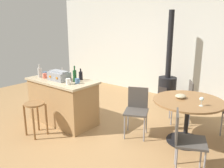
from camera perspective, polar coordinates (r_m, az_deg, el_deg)
The scene contains 21 objects.
ground_plane at distance 4.51m, azimuth -2.82°, elevation -11.43°, with size 8.80×8.80×0.00m, color #A37A4C.
back_wall at distance 6.49m, azimuth 14.09°, elevation 8.74°, with size 8.00×0.10×2.70m, color beige.
kitchen_island at distance 4.87m, azimuth -11.82°, elevation -4.02°, with size 1.44×0.73×0.89m.
wooden_stool at distance 4.43m, azimuth -18.10°, elevation -6.23°, with size 0.35×0.35×0.61m.
dining_table at distance 4.13m, azimuth 17.77°, elevation -5.96°, with size 1.14×1.14×0.75m.
folding_chair_near at distance 4.92m, azimuth 16.99°, elevation -3.39°, with size 0.55×0.55×0.86m.
folding_chair_far at distance 4.25m, azimuth 6.01°, elevation -5.78°, with size 0.53×0.53×0.86m.
folding_chair_left at distance 3.32m, azimuth 17.30°, elevation -12.35°, with size 0.53×0.53×0.87m.
wood_stove at distance 5.97m, azimuth 13.23°, elevation 0.35°, with size 0.44×0.45×2.26m.
toolbox at distance 4.69m, azimuth -12.65°, elevation 1.96°, with size 0.40×0.28×0.19m.
bottle_0 at distance 4.65m, azimuth -7.56°, elevation 2.06°, with size 0.07×0.07×0.23m.
bottle_1 at distance 5.04m, azimuth -17.07°, elevation 2.72°, with size 0.08×0.08×0.27m.
bottle_2 at distance 4.53m, azimuth -9.00°, elevation 2.04°, with size 0.07×0.07×0.30m.
bottle_3 at distance 5.03m, azimuth -11.91°, elevation 2.64°, with size 0.07×0.07×0.18m.
cup_0 at distance 4.94m, azimuth -15.92°, elevation 1.93°, with size 0.12×0.09×0.10m.
cup_1 at distance 4.35m, azimuth -10.54°, elevation 0.60°, with size 0.12×0.09×0.11m.
cup_2 at distance 4.39m, azimuth -8.37°, elevation 0.73°, with size 0.12×0.08×0.09m.
cup_3 at distance 5.14m, azimuth -13.49°, elevation 2.60°, with size 0.12×0.09×0.10m.
cup_4 at distance 5.16m, azimuth -15.85°, elevation 2.39°, with size 0.12×0.09×0.09m.
wine_glass at distance 3.83m, azimuth 20.84°, elevation -3.48°, with size 0.07×0.07×0.14m.
serving_bowl at distance 4.12m, azimuth 16.25°, elevation -2.83°, with size 0.18×0.18×0.07m, color tan.
Camera 1 is at (2.68, -3.02, 2.00)m, focal length 37.85 mm.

